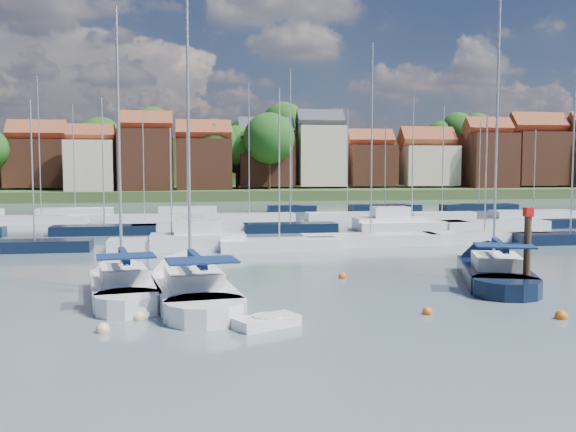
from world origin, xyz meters
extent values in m
plane|color=#45555D|center=(0.00, 40.00, 0.00)|extent=(260.00, 260.00, 0.00)
cube|color=white|center=(-9.17, 3.03, 0.25)|extent=(3.98, 7.34, 1.20)
cone|color=white|center=(-9.87, 7.33, 0.25)|extent=(3.41, 3.81, 2.90)
cylinder|color=white|center=(-8.61, -0.40, 0.25)|extent=(3.33, 3.33, 1.20)
cube|color=silver|center=(-9.09, 2.56, 1.20)|extent=(2.47, 3.19, 0.70)
cylinder|color=#B2B2B7|center=(-9.25, 3.51, 7.30)|extent=(0.14, 0.14, 12.90)
cylinder|color=#B2B2B7|center=(-8.94, 1.60, 2.05)|extent=(0.72, 3.84, 0.10)
cube|color=#0E214A|center=(-8.94, 1.60, 2.20)|extent=(0.89, 3.68, 0.35)
cube|color=#0E214A|center=(-8.73, 0.36, 2.35)|extent=(2.71, 2.12, 0.08)
cube|color=white|center=(-5.89, 1.73, 0.25)|extent=(4.40, 8.49, 1.20)
cone|color=white|center=(-6.54, 6.77, 0.25)|extent=(3.86, 4.35, 3.39)
cylinder|color=white|center=(-5.37, -2.30, 0.25)|extent=(3.79, 3.79, 1.20)
cube|color=silver|center=(-5.82, 1.17, 1.20)|extent=(2.78, 3.66, 0.70)
cylinder|color=#B2B2B7|center=(-5.97, 2.29, 8.38)|extent=(0.14, 0.14, 15.05)
cylinder|color=#B2B2B7|center=(-5.68, 0.05, 2.05)|extent=(0.68, 4.49, 0.10)
cube|color=#0E214A|center=(-5.68, 0.05, 2.20)|extent=(0.85, 4.29, 0.35)
cube|color=#0E214A|center=(-5.49, -1.40, 2.35)|extent=(3.11, 2.38, 0.08)
cube|color=black|center=(10.37, 4.15, 0.25)|extent=(5.68, 8.55, 1.20)
cone|color=black|center=(11.98, 8.83, 0.25)|extent=(4.36, 4.70, 3.29)
cylinder|color=black|center=(9.09, 0.41, 0.25)|extent=(4.19, 4.19, 1.20)
cube|color=silver|center=(10.19, 3.63, 1.20)|extent=(3.25, 3.86, 0.70)
cylinder|color=#B2B2B7|center=(10.55, 4.67, 8.34)|extent=(0.14, 0.14, 14.97)
cylinder|color=#B2B2B7|center=(9.84, 2.59, 2.05)|extent=(1.52, 4.19, 0.10)
cube|color=#0E214A|center=(9.84, 2.59, 2.20)|extent=(1.64, 4.04, 0.35)
cube|color=#0E214A|center=(9.37, 1.24, 2.35)|extent=(3.29, 2.78, 0.08)
cube|color=white|center=(-3.05, -3.70, 0.18)|extent=(2.80, 2.18, 0.50)
cylinder|color=white|center=(-3.05, -3.70, 0.32)|extent=(1.18, 1.18, 0.32)
cylinder|color=#4C331E|center=(10.65, 1.35, 0.91)|extent=(0.36, 0.36, 6.31)
cube|color=red|center=(10.65, 1.35, 3.99)|extent=(0.40, 0.40, 0.44)
sphere|color=beige|center=(-9.27, -3.48, 0.00)|extent=(0.52, 0.52, 0.52)
sphere|color=beige|center=(-8.10, -1.60, 0.00)|extent=(0.54, 0.54, 0.54)
sphere|color=#D85914|center=(3.95, -2.61, 0.00)|extent=(0.44, 0.44, 0.44)
sphere|color=#D85914|center=(2.44, 6.39, 0.00)|extent=(0.44, 0.44, 0.44)
sphere|color=beige|center=(10.13, -0.38, 0.00)|extent=(0.42, 0.42, 0.42)
sphere|color=beige|center=(-8.05, 4.15, 0.00)|extent=(0.55, 0.55, 0.55)
sphere|color=#D85914|center=(9.10, -4.22, 0.00)|extent=(0.52, 0.52, 0.52)
cube|color=black|center=(-17.11, 20.54, 0.35)|extent=(8.01, 2.24, 1.00)
cylinder|color=#B2B2B7|center=(-17.11, 20.54, 5.93)|extent=(0.12, 0.12, 10.16)
cube|color=white|center=(-7.27, 20.20, 0.35)|extent=(9.22, 2.58, 1.00)
cylinder|color=#B2B2B7|center=(-7.27, 20.20, 4.94)|extent=(0.12, 0.12, 8.18)
cube|color=white|center=(0.63, 18.61, 0.35)|extent=(8.78, 2.46, 1.00)
cylinder|color=#B2B2B7|center=(0.63, 18.61, 6.38)|extent=(0.12, 0.12, 11.06)
cube|color=white|center=(8.23, 20.67, 0.35)|extent=(10.79, 3.02, 1.00)
cylinder|color=#B2B2B7|center=(8.23, 20.67, 8.29)|extent=(0.12, 0.12, 14.87)
cube|color=white|center=(17.98, 21.03, 0.35)|extent=(10.13, 2.84, 1.00)
cylinder|color=#B2B2B7|center=(17.98, 21.03, 5.65)|extent=(0.12, 0.12, 9.59)
cube|color=black|center=(24.42, 19.12, 0.35)|extent=(9.52, 2.67, 1.00)
cylinder|color=#B2B2B7|center=(24.42, 19.12, 6.73)|extent=(0.12, 0.12, 11.77)
cube|color=white|center=(-5.31, 20.00, 0.50)|extent=(7.00, 2.60, 1.40)
cube|color=white|center=(-5.31, 20.00, 1.60)|extent=(3.50, 2.20, 1.30)
cube|color=black|center=(-13.55, 31.64, 0.35)|extent=(9.30, 2.60, 1.00)
cylinder|color=#B2B2B7|center=(-13.55, 31.64, 6.59)|extent=(0.12, 0.12, 11.48)
cube|color=white|center=(-5.94, 32.01, 0.35)|extent=(10.40, 2.91, 1.00)
cylinder|color=#B2B2B7|center=(-5.94, 32.01, 5.24)|extent=(0.12, 0.12, 8.77)
cube|color=black|center=(3.48, 31.28, 0.35)|extent=(8.80, 2.46, 1.00)
cylinder|color=#B2B2B7|center=(3.48, 31.28, 8.01)|extent=(0.12, 0.12, 14.33)
cube|color=white|center=(15.40, 31.16, 0.35)|extent=(10.73, 3.00, 1.00)
cylinder|color=#B2B2B7|center=(15.40, 31.16, 6.92)|extent=(0.12, 0.12, 12.14)
cube|color=white|center=(23.82, 30.97, 0.35)|extent=(10.48, 2.93, 1.00)
cylinder|color=#B2B2B7|center=(23.82, 30.97, 5.99)|extent=(0.12, 0.12, 10.28)
cube|color=white|center=(13.46, 32.00, 0.50)|extent=(7.00, 2.60, 1.40)
cube|color=white|center=(13.46, 32.00, 1.60)|extent=(3.50, 2.20, 1.30)
cube|color=white|center=(-21.71, 44.21, 0.35)|extent=(9.71, 2.72, 1.00)
cylinder|color=#B2B2B7|center=(-21.71, 44.21, 8.29)|extent=(0.12, 0.12, 14.88)
cube|color=white|center=(-10.84, 44.51, 0.35)|extent=(8.49, 2.38, 1.00)
cylinder|color=#B2B2B7|center=(-10.84, 44.51, 6.51)|extent=(0.12, 0.12, 11.31)
cube|color=white|center=(0.79, 43.78, 0.35)|extent=(10.16, 2.85, 1.00)
cylinder|color=#B2B2B7|center=(0.79, 43.78, 8.15)|extent=(0.12, 0.12, 14.59)
cube|color=white|center=(12.17, 43.90, 0.35)|extent=(9.53, 2.67, 1.00)
cylinder|color=#B2B2B7|center=(12.17, 43.90, 6.81)|extent=(0.12, 0.12, 11.91)
cube|color=white|center=(23.16, 42.50, 0.35)|extent=(7.62, 2.13, 1.00)
cylinder|color=#B2B2B7|center=(23.16, 42.50, 6.91)|extent=(0.12, 0.12, 12.13)
cube|color=white|center=(35.22, 43.59, 0.35)|extent=(10.17, 2.85, 1.00)
cylinder|color=#B2B2B7|center=(35.22, 43.59, 5.72)|extent=(0.12, 0.12, 9.73)
cube|color=white|center=(-20.26, 56.56, 0.35)|extent=(9.24, 2.59, 1.00)
cylinder|color=#B2B2B7|center=(-20.26, 56.56, 7.43)|extent=(0.12, 0.12, 13.17)
cube|color=white|center=(-6.08, 57.30, 0.35)|extent=(7.57, 2.12, 1.00)
cylinder|color=#B2B2B7|center=(-6.08, 57.30, 5.97)|extent=(0.12, 0.12, 10.24)
cube|color=black|center=(7.88, 57.47, 0.35)|extent=(6.58, 1.84, 1.00)
cylinder|color=#B2B2B7|center=(7.88, 57.47, 4.85)|extent=(0.12, 0.12, 8.01)
cube|color=black|center=(20.94, 57.40, 0.35)|extent=(9.92, 2.78, 1.00)
cylinder|color=#B2B2B7|center=(20.94, 57.40, 6.31)|extent=(0.12, 0.12, 10.92)
cube|color=black|center=(34.28, 56.37, 0.35)|extent=(10.55, 2.95, 1.00)
cylinder|color=#B2B2B7|center=(34.28, 56.37, 6.61)|extent=(0.12, 0.12, 11.51)
cube|color=#3E5329|center=(0.00, 117.00, 0.30)|extent=(200.00, 70.00, 3.00)
cube|color=#3E5329|center=(0.00, 142.00, 5.00)|extent=(200.00, 60.00, 14.00)
cube|color=brown|center=(-33.65, 97.79, 6.56)|extent=(10.37, 9.97, 8.73)
cube|color=brown|center=(-33.65, 97.79, 12.20)|extent=(10.57, 5.13, 5.13)
cube|color=beige|center=(-22.74, 89.00, 6.08)|extent=(8.09, 8.80, 8.96)
cube|color=brown|center=(-22.74, 89.00, 11.55)|extent=(8.25, 4.00, 4.00)
cube|color=brown|center=(-13.35, 89.94, 7.08)|extent=(9.36, 10.17, 10.97)
cube|color=brown|center=(-13.35, 89.94, 13.72)|extent=(9.54, 4.63, 4.63)
cube|color=brown|center=(-3.04, 91.65, 6.31)|extent=(9.90, 8.56, 9.42)
cube|color=brown|center=(-3.04, 91.65, 12.23)|extent=(10.10, 4.90, 4.90)
cube|color=brown|center=(9.10, 96.65, 6.95)|extent=(10.59, 8.93, 9.49)
cube|color=#383A42|center=(9.10, 96.65, 12.99)|extent=(10.80, 5.24, 5.24)
cube|color=beige|center=(19.71, 95.80, 8.02)|extent=(9.01, 8.61, 11.65)
cube|color=#383A42|center=(19.71, 95.80, 14.95)|extent=(9.19, 4.46, 4.46)
cube|color=brown|center=(30.17, 97.00, 6.20)|extent=(9.10, 9.34, 8.00)
cube|color=brown|center=(30.17, 97.00, 11.32)|extent=(9.28, 4.50, 4.50)
cube|color=beige|center=(41.95, 96.59, 6.14)|extent=(10.86, 9.59, 7.88)
cube|color=brown|center=(41.95, 96.59, 11.41)|extent=(11.07, 5.37, 5.37)
cube|color=brown|center=(53.76, 93.92, 7.09)|extent=(9.18, 9.96, 10.97)
cube|color=brown|center=(53.76, 93.92, 13.70)|extent=(9.36, 4.54, 4.54)
cube|color=brown|center=(65.18, 95.21, 7.58)|extent=(11.39, 9.67, 10.76)
cube|color=brown|center=(65.18, 95.21, 14.36)|extent=(11.62, 5.64, 5.64)
cylinder|color=#382619|center=(56.77, 115.51, 8.51)|extent=(0.50, 0.50, 4.47)
sphere|color=#225A1C|center=(56.77, 115.51, 14.58)|extent=(8.18, 8.18, 8.18)
cylinder|color=#382619|center=(3.46, 95.93, 3.83)|extent=(0.50, 0.50, 4.46)
sphere|color=#225A1C|center=(3.46, 95.93, 9.88)|extent=(8.15, 8.15, 8.15)
cylinder|color=#382619|center=(15.22, 113.68, 8.58)|extent=(0.50, 0.50, 5.15)
sphere|color=#225A1C|center=(15.22, 113.68, 15.56)|extent=(9.41, 9.41, 9.41)
cylinder|color=#382619|center=(-13.54, 116.31, 8.68)|extent=(0.50, 0.50, 4.56)
sphere|color=#225A1C|center=(-13.54, 116.31, 14.87)|extent=(8.34, 8.34, 8.34)
cylinder|color=#382619|center=(-23.24, 105.25, 4.18)|extent=(0.50, 0.50, 5.15)
sphere|color=#225A1C|center=(-23.24, 105.25, 11.17)|extent=(9.42, 9.42, 9.42)
cylinder|color=#382619|center=(-38.67, 107.32, 6.76)|extent=(0.50, 0.50, 3.42)
sphere|color=#225A1C|center=(-38.67, 107.32, 11.40)|extent=(6.26, 6.26, 6.26)
cylinder|color=#382619|center=(13.76, 104.71, 3.48)|extent=(0.50, 0.50, 3.77)
sphere|color=#225A1C|center=(13.76, 104.71, 8.60)|extent=(6.89, 6.89, 6.89)
cylinder|color=#382619|center=(9.05, 90.94, 4.21)|extent=(0.50, 0.50, 5.21)
sphere|color=#225A1C|center=(9.05, 90.94, 11.28)|extent=(9.53, 9.53, 9.53)
cylinder|color=#382619|center=(61.93, 101.62, 3.09)|extent=(0.50, 0.50, 2.97)
sphere|color=#225A1C|center=(61.93, 101.62, 7.12)|extent=(5.44, 5.44, 5.44)
cylinder|color=#382619|center=(-1.15, 93.75, 4.02)|extent=(0.50, 0.50, 4.84)
sphere|color=#225A1C|center=(-1.15, 93.75, 10.59)|extent=(8.85, 8.85, 8.85)
cylinder|color=#382619|center=(52.68, 115.72, 8.17)|extent=(0.50, 0.50, 3.72)
sphere|color=#225A1C|center=(52.68, 115.72, 13.21)|extent=(6.80, 6.80, 6.80)
cylinder|color=#382619|center=(54.05, 94.13, 3.62)|extent=(0.50, 0.50, 4.05)
sphere|color=#225A1C|center=(54.05, 94.13, 9.11)|extent=(7.40, 7.40, 7.40)
cylinder|color=#382619|center=(6.84, 113.29, 7.91)|extent=(0.50, 0.50, 3.93)
sphere|color=#225A1C|center=(6.84, 113.29, 13.24)|extent=(7.19, 7.19, 7.19)
cylinder|color=#382619|center=(30.65, 100.17, 3.51)|extent=(0.50, 0.50, 3.82)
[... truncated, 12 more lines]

